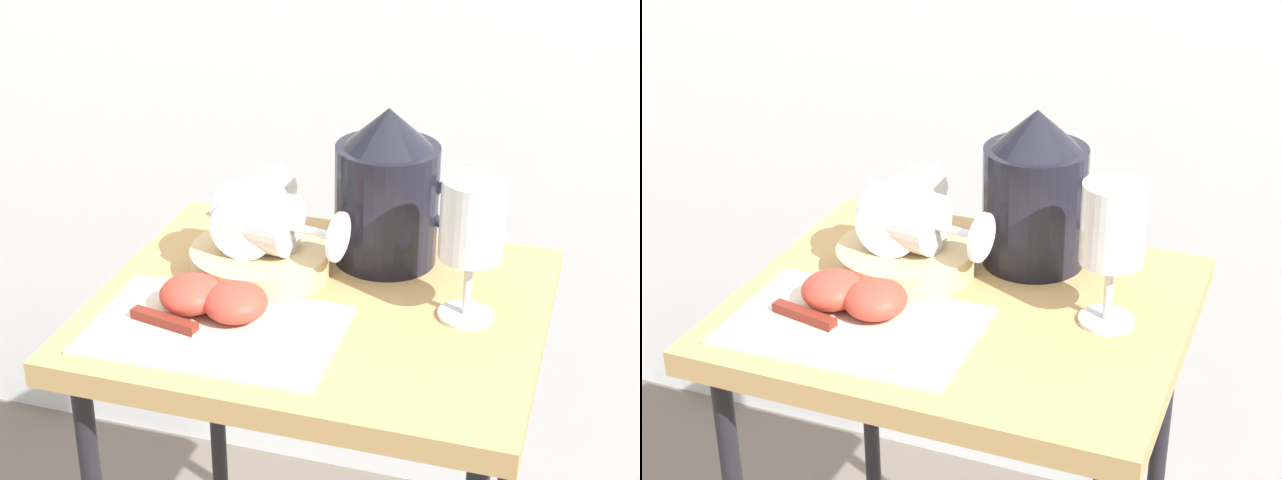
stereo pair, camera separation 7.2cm
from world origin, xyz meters
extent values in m
cube|color=tan|center=(0.00, 0.00, 0.70)|extent=(0.52, 0.44, 0.03)
cylinder|color=black|center=(-0.22, 0.18, 0.34)|extent=(0.02, 0.02, 0.69)
cube|color=beige|center=(-0.09, -0.10, 0.72)|extent=(0.28, 0.19, 0.00)
cylinder|color=tan|center=(-0.09, 0.04, 0.73)|extent=(0.17, 0.17, 0.03)
cylinder|color=black|center=(0.05, 0.13, 0.79)|extent=(0.13, 0.13, 0.15)
cylinder|color=#B23819|center=(0.05, 0.13, 0.76)|extent=(0.12, 0.12, 0.08)
cone|color=black|center=(0.05, 0.13, 0.89)|extent=(0.11, 0.11, 0.05)
torus|color=black|center=(0.13, 0.13, 0.80)|extent=(0.07, 0.01, 0.07)
cylinder|color=silver|center=(0.17, 0.01, 0.72)|extent=(0.06, 0.06, 0.00)
cylinder|color=silver|center=(0.17, 0.01, 0.76)|extent=(0.01, 0.01, 0.07)
cylinder|color=silver|center=(0.17, 0.01, 0.84)|extent=(0.07, 0.07, 0.09)
cylinder|color=#B23819|center=(0.17, 0.01, 0.82)|extent=(0.06, 0.06, 0.05)
cylinder|color=silver|center=(-0.09, 0.04, 0.79)|extent=(0.10, 0.09, 0.08)
cylinder|color=silver|center=(-0.02, 0.03, 0.79)|extent=(0.06, 0.02, 0.01)
cylinder|color=silver|center=(0.01, 0.03, 0.79)|extent=(0.01, 0.06, 0.06)
cylinder|color=silver|center=(-0.10, 0.04, 0.79)|extent=(0.08, 0.08, 0.08)
cylinder|color=silver|center=(-0.10, 0.11, 0.79)|extent=(0.01, 0.06, 0.01)
cylinder|color=silver|center=(-0.11, 0.15, 0.79)|extent=(0.06, 0.01, 0.06)
ellipsoid|color=#CC3D2D|center=(-0.13, -0.07, 0.74)|extent=(0.07, 0.07, 0.04)
ellipsoid|color=#CC3D2D|center=(-0.08, -0.07, 0.74)|extent=(0.07, 0.07, 0.04)
cube|color=silver|center=(-0.03, -0.14, 0.72)|extent=(0.16, 0.05, 0.00)
cube|color=maroon|center=(-0.15, -0.11, 0.73)|extent=(0.09, 0.03, 0.01)
camera|label=1|loc=(0.31, -1.00, 1.31)|focal=57.36mm
camera|label=2|loc=(0.38, -0.97, 1.31)|focal=57.36mm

